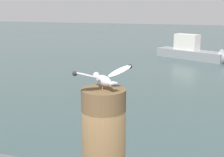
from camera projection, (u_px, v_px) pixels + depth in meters
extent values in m
cylinder|color=brown|center=(104.00, 143.00, 3.11)|extent=(0.44, 0.44, 1.10)
cylinder|color=#C67360|center=(106.00, 87.00, 2.98)|extent=(0.01, 0.01, 0.04)
cylinder|color=#C67360|center=(103.00, 88.00, 2.96)|extent=(0.01, 0.01, 0.04)
ellipsoid|color=silver|center=(104.00, 81.00, 2.97)|extent=(0.24, 0.21, 0.10)
sphere|color=silver|center=(96.00, 75.00, 3.07)|extent=(0.06, 0.06, 0.06)
cone|color=yellow|center=(93.00, 75.00, 3.11)|extent=(0.05, 0.04, 0.02)
cube|color=silver|center=(112.00, 83.00, 2.85)|extent=(0.10, 0.11, 0.01)
ellipsoid|color=silver|center=(120.00, 71.00, 3.04)|extent=(0.26, 0.29, 0.10)
sphere|color=#242424|center=(130.00, 66.00, 3.10)|extent=(0.04, 0.04, 0.04)
ellipsoid|color=silver|center=(87.00, 75.00, 2.84)|extent=(0.26, 0.29, 0.10)
sphere|color=#242424|center=(75.00, 74.00, 2.77)|extent=(0.04, 0.04, 0.04)
cube|color=gray|center=(191.00, 54.00, 21.26)|extent=(4.90, 3.27, 0.58)
cube|color=silver|center=(187.00, 42.00, 21.32)|extent=(1.81, 1.39, 1.06)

